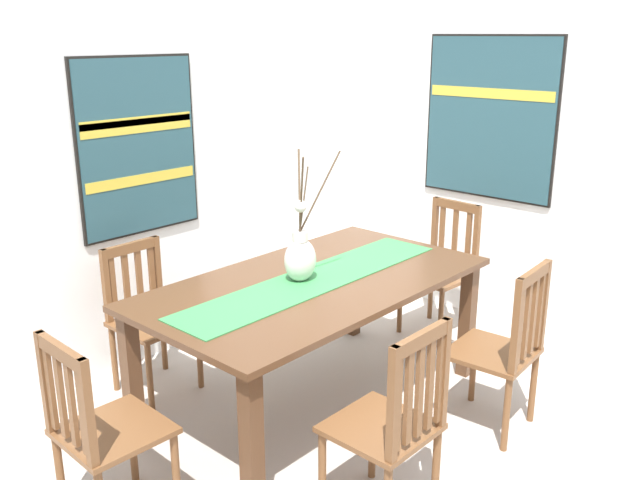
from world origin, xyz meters
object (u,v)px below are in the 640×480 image
Objects in this scene: chair_2 at (442,268)px; painting_on_side_wall at (490,118)px; chair_0 at (148,315)px; chair_4 at (393,422)px; painting_on_back_wall at (138,146)px; chair_3 at (503,347)px; centerpiece_vase at (300,256)px; dining_table at (315,296)px; chair_1 at (100,429)px.

painting_on_side_wall is (0.44, -0.05, 1.03)m from chair_2.
chair_0 is 1.80m from chair_4.
painting_on_back_wall is (-1.64, 1.21, 0.93)m from chair_2.
chair_0 is 0.94× the size of chair_3.
painting_on_side_wall reaches higher than centerpiece_vase.
dining_table is 1.04m from chair_0.
dining_table is 2.09× the size of chair_4.
chair_0 is 0.94× the size of chair_4.
dining_table is 1.81× the size of painting_on_back_wall.
chair_3 is 2.45m from painting_on_back_wall.
dining_table is at bearing 61.24° from chair_4.
chair_1 is 2.05m from chair_3.
chair_1 is at bearing -179.38° from chair_2.
chair_1 is at bearing -179.83° from dining_table.
painting_on_back_wall reaches higher than chair_3.
centerpiece_vase is 0.76× the size of chair_3.
painting_on_side_wall reaches higher than chair_4.
chair_3 is (-0.89, -0.94, 0.01)m from chair_2.
chair_4 reaches higher than dining_table.
dining_table is 1.05m from chair_3.
chair_1 reaches higher than chair_0.
dining_table is 1.39m from chair_2.
chair_4 is 0.83× the size of painting_on_side_wall.
chair_3 is 0.99m from chair_4.
dining_table is at bearing -78.01° from painting_on_back_wall.
painting_on_side_wall is at bearing 20.90° from chair_4.
chair_0 is at bearing 158.40° from painting_on_side_wall.
chair_2 is (2.73, 0.03, 0.01)m from chair_1.
centerpiece_vase is 1.50m from chair_2.
chair_2 is at bearing 0.62° from chair_1.
chair_4 is at bearing 179.96° from chair_3.
chair_1 is at bearing 153.69° from chair_3.
chair_1 is 1.90m from painting_on_back_wall.
chair_1 is at bearing 133.15° from chair_4.
centerpiece_vase is 1.19m from chair_3.
painting_on_side_wall is (3.17, -0.03, 1.03)m from chair_1.
chair_4 is (0.85, -0.91, 0.02)m from chair_1.
dining_table is 2.08× the size of chair_3.
chair_3 is 0.83× the size of painting_on_side_wall.
chair_4 is 0.87× the size of painting_on_back_wall.
chair_3 reaches higher than chair_1.
dining_table is 2.21× the size of chair_0.
chair_1 is 0.96× the size of chair_2.
chair_3 is at bearing -60.36° from centerpiece_vase.
chair_1 is (-1.29, -0.05, -0.44)m from centerpiece_vase.
chair_4 is (-0.44, -0.96, -0.43)m from centerpiece_vase.
chair_4 is at bearing -114.59° from centerpiece_vase.
centerpiece_vase is 1.05m from chair_0.
painting_on_back_wall reaches higher than centerpiece_vase.
painting_on_side_wall is at bearing -7.09° from chair_2.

